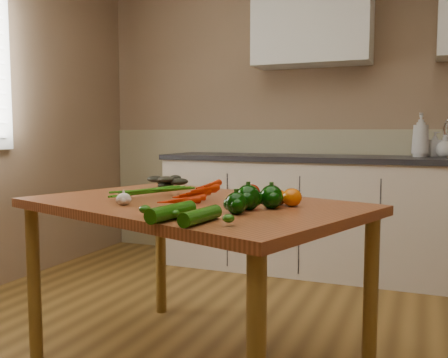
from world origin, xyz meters
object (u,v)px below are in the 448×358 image
Objects in this scene: carrot_bunch at (184,192)px; zucchini_b at (171,212)px; pepper_b at (271,197)px; soap_bottle_c at (445,146)px; leafy_greens at (171,179)px; tomato_c at (292,197)px; garlic_bulb at (124,199)px; tomato_b at (279,197)px; soap_bottle_a at (421,135)px; tomato_a at (251,192)px; pepper_a at (248,198)px; table at (192,221)px; pepper_c at (236,203)px; zucchini_a at (201,216)px; soap_bottle_b at (435,144)px.

zucchini_b is (0.18, -0.46, -0.01)m from carrot_bunch.
pepper_b reaches higher than carrot_bunch.
zucchini_b is at bearing 37.82° from soap_bottle_c.
pepper_b is (0.72, -0.50, -0.01)m from leafy_greens.
tomato_c is at bearing -27.84° from leafy_greens.
leafy_greens reaches higher than garlic_bulb.
tomato_b is (0.43, 0.03, -0.00)m from carrot_bunch.
soap_bottle_a reaches higher than tomato_a.
zucchini_b is at bearing -123.19° from pepper_b.
leafy_greens is at bearing 138.74° from pepper_a.
tomato_b is (0.38, 0.05, 0.12)m from table.
tomato_a is at bearing 34.47° from soap_bottle_c.
tomato_c is (-0.47, -1.89, -0.25)m from soap_bottle_a.
leafy_greens is at bearing 133.22° from pepper_c.
zucchini_a is 0.90× the size of zucchini_b.
carrot_bunch is 2.73× the size of pepper_a.
tomato_b reaches higher than table.
tomato_a reaches higher than tomato_b.
soap_bottle_c reaches higher than pepper_c.
soap_bottle_a is 2.48m from zucchini_a.
soap_bottle_a is 3.25× the size of pepper_a.
carrot_bunch reaches higher than zucchini_a.
carrot_bunch is at bearing -179.46° from tomato_c.
soap_bottle_b is at bearing 73.04° from zucchini_a.
soap_bottle_a is 1.92m from tomato_a.
leafy_greens reaches higher than carrot_bunch.
table is at bearing -176.93° from tomato_c.
garlic_bulb is 0.75× the size of pepper_c.
pepper_c is 0.23m from zucchini_a.
table is 10.49× the size of soap_bottle_c.
pepper_b is at bearing -51.54° from tomato_a.
tomato_b is at bearing 74.12° from pepper_c.
zucchini_a is at bearing -111.23° from tomato_c.
tomato_a is (-0.15, 0.19, -0.01)m from pepper_b.
pepper_b is at bearing -34.51° from leafy_greens.
tomato_a is (0.57, -0.31, -0.01)m from leafy_greens.
garlic_bulb is 0.42m from zucchini_b.
pepper_b is at bearing 142.72° from soap_bottle_b.
table is 16.96× the size of pepper_a.
leafy_greens is 2.50× the size of tomato_c.
pepper_a is (0.65, -0.57, -0.00)m from leafy_greens.
garlic_bulb is at bearing 151.49° from zucchini_a.
soap_bottle_b is at bearing 74.13° from tomato_c.
soap_bottle_c is 2.12m from pepper_b.
carrot_bunch is 0.44m from pepper_b.
tomato_c is at bearing 55.91° from zucchini_b.
leafy_greens reaches higher than pepper_c.
pepper_c is 0.38× the size of zucchini_a.
garlic_bulb is (0.12, -0.65, -0.03)m from leafy_greens.
garlic_bulb is at bearing -166.01° from pepper_b.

